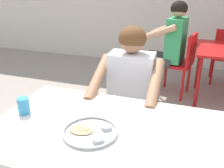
{
  "coord_description": "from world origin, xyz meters",
  "views": [
    {
      "loc": [
        0.3,
        -0.96,
        1.48
      ],
      "look_at": [
        -0.13,
        0.32,
        0.9
      ],
      "focal_mm": 39.5,
      "sensor_mm": 36.0,
      "label": 1
    }
  ],
  "objects_px": {
    "drinking_cup": "(24,105)",
    "diner_foreground": "(128,91)",
    "thali_tray": "(90,132)",
    "patron_background": "(169,41)",
    "table_foreground": "(107,141)",
    "chair_red_left": "(181,60)",
    "chair_foreground": "(134,102)"
  },
  "relations": [
    {
      "from": "table_foreground",
      "to": "chair_red_left",
      "type": "distance_m",
      "value": 2.21
    },
    {
      "from": "drinking_cup",
      "to": "chair_foreground",
      "type": "distance_m",
      "value": 0.99
    },
    {
      "from": "table_foreground",
      "to": "patron_background",
      "type": "relative_size",
      "value": 1.01
    },
    {
      "from": "table_foreground",
      "to": "chair_foreground",
      "type": "bearing_deg",
      "value": 93.55
    },
    {
      "from": "table_foreground",
      "to": "chair_red_left",
      "type": "bearing_deg",
      "value": 83.35
    },
    {
      "from": "table_foreground",
      "to": "patron_background",
      "type": "height_order",
      "value": "patron_background"
    },
    {
      "from": "table_foreground",
      "to": "drinking_cup",
      "type": "bearing_deg",
      "value": 179.81
    },
    {
      "from": "chair_foreground",
      "to": "thali_tray",
      "type": "bearing_deg",
      "value": -91.02
    },
    {
      "from": "drinking_cup",
      "to": "diner_foreground",
      "type": "distance_m",
      "value": 0.77
    },
    {
      "from": "diner_foreground",
      "to": "chair_red_left",
      "type": "bearing_deg",
      "value": 79.26
    },
    {
      "from": "patron_background",
      "to": "chair_red_left",
      "type": "bearing_deg",
      "value": 2.85
    },
    {
      "from": "chair_red_left",
      "to": "thali_tray",
      "type": "bearing_deg",
      "value": -98.14
    },
    {
      "from": "thali_tray",
      "to": "drinking_cup",
      "type": "xyz_separation_m",
      "value": [
        -0.45,
        0.07,
        0.04
      ]
    },
    {
      "from": "table_foreground",
      "to": "drinking_cup",
      "type": "relative_size",
      "value": 12.62
    },
    {
      "from": "thali_tray",
      "to": "drinking_cup",
      "type": "distance_m",
      "value": 0.46
    },
    {
      "from": "table_foreground",
      "to": "chair_red_left",
      "type": "xyz_separation_m",
      "value": [
        0.25,
        2.18,
        -0.17
      ]
    },
    {
      "from": "drinking_cup",
      "to": "chair_foreground",
      "type": "relative_size",
      "value": 0.12
    },
    {
      "from": "table_foreground",
      "to": "patron_background",
      "type": "distance_m",
      "value": 2.18
    },
    {
      "from": "drinking_cup",
      "to": "diner_foreground",
      "type": "relative_size",
      "value": 0.08
    },
    {
      "from": "drinking_cup",
      "to": "patron_background",
      "type": "relative_size",
      "value": 0.08
    },
    {
      "from": "chair_foreground",
      "to": "patron_background",
      "type": "xyz_separation_m",
      "value": [
        0.12,
        1.35,
        0.24
      ]
    },
    {
      "from": "drinking_cup",
      "to": "patron_background",
      "type": "distance_m",
      "value": 2.25
    },
    {
      "from": "chair_foreground",
      "to": "chair_red_left",
      "type": "relative_size",
      "value": 1.01
    },
    {
      "from": "thali_tray",
      "to": "patron_background",
      "type": "height_order",
      "value": "patron_background"
    },
    {
      "from": "table_foreground",
      "to": "drinking_cup",
      "type": "distance_m",
      "value": 0.53
    },
    {
      "from": "table_foreground",
      "to": "drinking_cup",
      "type": "height_order",
      "value": "drinking_cup"
    },
    {
      "from": "diner_foreground",
      "to": "patron_background",
      "type": "relative_size",
      "value": 0.94
    },
    {
      "from": "thali_tray",
      "to": "drinking_cup",
      "type": "bearing_deg",
      "value": 171.57
    },
    {
      "from": "chair_red_left",
      "to": "patron_background",
      "type": "distance_m",
      "value": 0.3
    },
    {
      "from": "diner_foreground",
      "to": "patron_background",
      "type": "height_order",
      "value": "patron_background"
    },
    {
      "from": "patron_background",
      "to": "table_foreground",
      "type": "bearing_deg",
      "value": -91.91
    },
    {
      "from": "drinking_cup",
      "to": "chair_red_left",
      "type": "bearing_deg",
      "value": 70.56
    }
  ]
}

